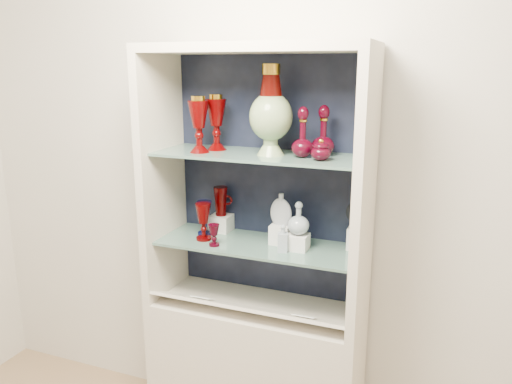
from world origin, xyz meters
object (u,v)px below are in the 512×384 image
at_px(lidded_bowl, 321,149).
at_px(cameo_medallion, 358,214).
at_px(ruby_goblet_tall, 203,222).
at_px(clear_round_decanter, 299,219).
at_px(ruby_goblet_small, 214,235).
at_px(ruby_pitcher, 221,201).
at_px(pedestal_lamp_left, 199,124).
at_px(pedestal_lamp_right, 216,122).
at_px(ruby_decanter_a, 303,129).
at_px(flat_flask, 281,209).
at_px(clear_square_bottle, 283,238).
at_px(cobalt_goblet, 205,218).
at_px(ruby_decanter_b, 324,129).
at_px(enamel_urn, 271,110).

xyz_separation_m(lidded_bowl, cameo_medallion, (0.14, 0.15, -0.30)).
relative_size(ruby_goblet_tall, clear_round_decanter, 1.23).
xyz_separation_m(ruby_goblet_small, ruby_pitcher, (-0.06, 0.21, 0.10)).
xyz_separation_m(clear_round_decanter, cameo_medallion, (0.24, 0.10, 0.02)).
distance_m(pedestal_lamp_left, pedestal_lamp_right, 0.10).
distance_m(pedestal_lamp_left, ruby_decanter_a, 0.47).
bearing_deg(pedestal_lamp_left, ruby_goblet_tall, 85.04).
bearing_deg(clear_round_decanter, flat_flask, 154.49).
bearing_deg(flat_flask, ruby_decanter_a, -15.52).
bearing_deg(clear_square_bottle, cobalt_goblet, 168.57).
distance_m(cobalt_goblet, clear_round_decanter, 0.49).
height_order(ruby_decanter_b, ruby_goblet_small, ruby_decanter_b).
bearing_deg(flat_flask, clear_square_bottle, -55.79).
xyz_separation_m(pedestal_lamp_right, enamel_urn, (0.28, -0.04, 0.07)).
distance_m(ruby_pitcher, flat_flask, 0.34).
bearing_deg(flat_flask, clear_round_decanter, -14.81).
relative_size(ruby_decanter_b, cobalt_goblet, 1.39).
distance_m(ruby_pitcher, cameo_medallion, 0.68).
height_order(enamel_urn, ruby_goblet_small, enamel_urn).
distance_m(lidded_bowl, flat_flask, 0.37).
bearing_deg(ruby_decanter_a, lidded_bowl, -26.18).
relative_size(pedestal_lamp_right, clear_square_bottle, 2.01).
distance_m(ruby_goblet_tall, ruby_goblet_small, 0.11).
bearing_deg(cobalt_goblet, cameo_medallion, 5.11).
height_order(pedestal_lamp_left, ruby_pitcher, pedestal_lamp_left).
height_order(enamel_urn, clear_round_decanter, enamel_urn).
distance_m(ruby_goblet_tall, cameo_medallion, 0.71).
xyz_separation_m(enamel_urn, cameo_medallion, (0.38, 0.10, -0.45)).
height_order(pedestal_lamp_right, cameo_medallion, pedestal_lamp_right).
bearing_deg(ruby_pitcher, pedestal_lamp_left, -107.61).
height_order(pedestal_lamp_left, flat_flask, pedestal_lamp_left).
height_order(enamel_urn, cameo_medallion, enamel_urn).
bearing_deg(ruby_decanter_b, ruby_decanter_a, -134.53).
distance_m(clear_square_bottle, cameo_medallion, 0.35).
distance_m(enamel_urn, ruby_goblet_tall, 0.62).
bearing_deg(ruby_goblet_small, cobalt_goblet, 131.03).
height_order(pedestal_lamp_left, clear_square_bottle, pedestal_lamp_left).
distance_m(pedestal_lamp_right, lidded_bowl, 0.53).
xyz_separation_m(pedestal_lamp_right, clear_square_bottle, (0.36, -0.09, -0.48)).
bearing_deg(ruby_goblet_tall, ruby_decanter_a, 3.50).
height_order(ruby_goblet_tall, clear_square_bottle, ruby_goblet_tall).
xyz_separation_m(ruby_pitcher, clear_round_decanter, (0.43, -0.11, -0.01)).
height_order(pedestal_lamp_right, ruby_decanter_a, pedestal_lamp_right).
relative_size(enamel_urn, lidded_bowl, 4.17).
bearing_deg(clear_round_decanter, ruby_decanter_b, 37.85).
distance_m(cobalt_goblet, cameo_medallion, 0.73).
height_order(ruby_goblet_tall, flat_flask, flat_flask).
bearing_deg(flat_flask, cobalt_goblet, -167.54).
relative_size(ruby_decanter_b, ruby_goblet_small, 2.26).
height_order(cobalt_goblet, clear_square_bottle, cobalt_goblet).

